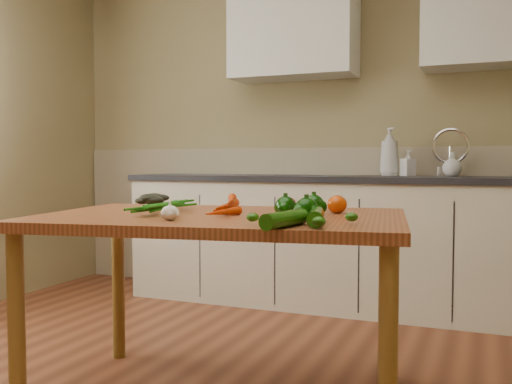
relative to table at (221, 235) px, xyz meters
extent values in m
cube|color=#98895B|center=(-0.22, 2.05, 0.61)|extent=(4.00, 0.02, 2.60)
cube|color=tan|center=(-0.22, 2.03, -0.14)|extent=(3.98, 0.03, 1.10)
cube|color=beige|center=(-0.02, 1.73, -0.26)|extent=(2.80, 0.60, 0.86)
cube|color=#2C2C31|center=(-0.02, 1.73, 0.19)|extent=(2.84, 0.64, 0.04)
cube|color=#99999E|center=(0.76, 1.73, 0.15)|extent=(0.55, 0.42, 0.10)
cylinder|color=silver|center=(0.76, 1.91, 0.33)|extent=(0.02, 0.02, 0.24)
cube|color=silver|center=(-0.32, 1.86, 1.26)|extent=(0.90, 0.35, 0.70)
cube|color=silver|center=(0.98, 1.86, 1.26)|extent=(0.80, 0.35, 0.70)
cube|color=#9F532E|center=(0.00, 0.00, 0.07)|extent=(1.59, 1.16, 0.04)
cylinder|color=olive|center=(-0.59, -0.51, -0.32)|extent=(0.06, 0.06, 0.74)
cylinder|color=olive|center=(0.72, -0.29, -0.32)|extent=(0.06, 0.06, 0.74)
cylinder|color=olive|center=(-0.72, 0.29, -0.32)|extent=(0.06, 0.06, 0.74)
cylinder|color=olive|center=(0.59, 0.51, -0.32)|extent=(0.06, 0.06, 0.74)
imported|color=silver|center=(0.37, 1.85, 0.37)|extent=(0.18, 0.18, 0.33)
imported|color=silver|center=(0.50, 1.84, 0.29)|extent=(0.11, 0.11, 0.17)
imported|color=silver|center=(0.78, 1.82, 0.28)|extent=(0.12, 0.12, 0.16)
ellipsoid|color=silver|center=(-0.07, -0.29, 0.11)|extent=(0.07, 0.07, 0.06)
sphere|color=#083302|center=(0.28, -0.02, 0.13)|extent=(0.08, 0.08, 0.08)
sphere|color=#083302|center=(0.37, 0.06, 0.13)|extent=(0.08, 0.08, 0.08)
sphere|color=#083302|center=(0.40, -0.11, 0.13)|extent=(0.08, 0.08, 0.08)
ellipsoid|color=#970209|center=(0.20, 0.24, 0.12)|extent=(0.07, 0.07, 0.06)
ellipsoid|color=#C73F04|center=(0.29, 0.21, 0.12)|extent=(0.07, 0.07, 0.06)
ellipsoid|color=#C73F04|center=(0.43, 0.22, 0.12)|extent=(0.08, 0.08, 0.07)
cylinder|color=#154607|center=(0.46, -0.22, 0.11)|extent=(0.11, 0.25, 0.06)
cylinder|color=#154607|center=(0.39, -0.34, 0.11)|extent=(0.09, 0.25, 0.05)
camera|label=1|loc=(1.01, -2.08, 0.30)|focal=40.00mm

